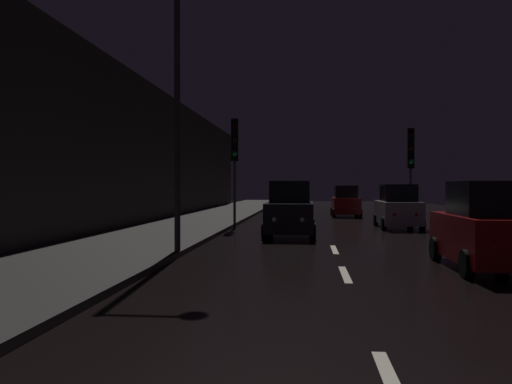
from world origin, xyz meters
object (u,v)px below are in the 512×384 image
Objects in this scene: traffic_light_far_right at (411,156)px; car_approaching_headlights at (290,211)px; car_parked_right_far at (398,208)px; traffic_light_far_left at (235,149)px; car_parked_right_near at (487,229)px; streetlamp_overhead at (192,55)px; car_distant_taillights at (346,202)px.

traffic_light_far_right is 8.23m from car_approaching_headlights.
traffic_light_far_left is at bearing 95.40° from car_parked_right_far.
traffic_light_far_left is 13.84m from car_parked_right_near.
traffic_light_far_right is at bearing 91.11° from traffic_light_far_left.
car_parked_right_near is at bearing -1.74° from traffic_light_far_right.
streetlamp_overhead is 2.17× the size of car_distant_taillights.
car_parked_right_near is at bearing -11.70° from streetlamp_overhead.
traffic_light_far_left is at bearing 150.29° from car_distant_taillights.
car_parked_right_far is at bearing -30.10° from traffic_light_far_right.
streetlamp_overhead is at bearing -11.36° from traffic_light_far_left.
traffic_light_far_right is 0.94× the size of traffic_light_far_left.
car_distant_taillights is 0.98× the size of car_parked_right_far.
streetlamp_overhead is 2.12× the size of car_parked_right_far.
streetlamp_overhead reaches higher than car_approaching_headlights.
traffic_light_far_left is (-8.15, -1.98, 0.24)m from traffic_light_far_right.
streetlamp_overhead is at bearing -20.77° from car_approaching_headlights.
traffic_light_far_right reaches higher than car_parked_right_far.
car_parked_right_far is (4.73, 4.31, -0.05)m from car_approaching_headlights.
car_distant_taillights is (5.45, 19.87, -4.51)m from streetlamp_overhead.
car_parked_right_near is (7.35, -11.42, -2.67)m from traffic_light_far_left.
car_approaching_headlights reaches higher than car_distant_taillights.
traffic_light_far_left is 7.85m from car_parked_right_far.
traffic_light_far_right reaches higher than car_approaching_headlights.
car_approaching_headlights is (2.40, 6.33, -4.44)m from streetlamp_overhead.
car_parked_right_far is at bearing -169.66° from car_distant_taillights.
streetlamp_overhead reaches higher than traffic_light_far_left.
car_distant_taillights is (5.66, 9.92, -2.70)m from traffic_light_far_left.
streetlamp_overhead is at bearing 146.16° from car_parked_right_far.
car_approaching_headlights is 9.13m from car_parked_right_near.
traffic_light_far_right is 8.39m from traffic_light_far_left.
car_parked_right_near is at bearing 31.22° from car_approaching_headlights.
car_approaching_headlights is at bearing 69.23° from streetlamp_overhead.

